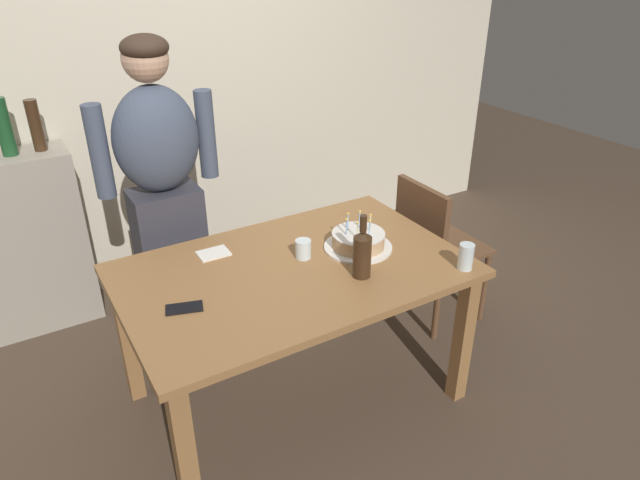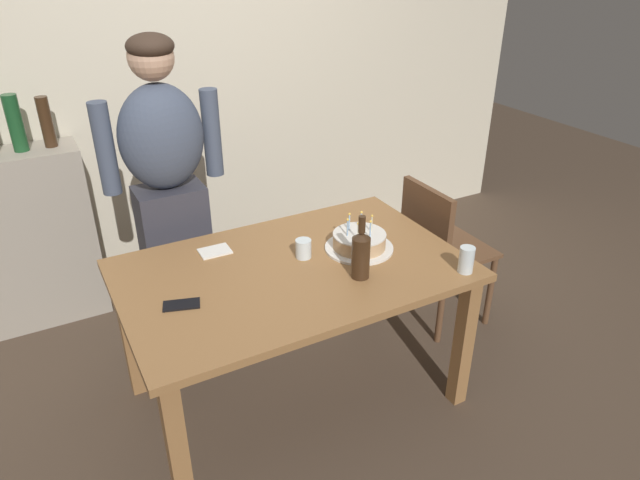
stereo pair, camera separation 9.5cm
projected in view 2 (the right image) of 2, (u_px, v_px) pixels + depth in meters
ground_plane at (296, 394)px, 2.86m from camera, size 10.00×10.00×0.00m
back_wall at (178, 73)px, 3.46m from camera, size 5.20×0.10×2.60m
dining_table at (293, 286)px, 2.56m from camera, size 1.50×0.96×0.74m
birthday_cake at (359, 242)px, 2.65m from camera, size 0.32×0.32×0.17m
water_glass_near at (466, 260)px, 2.46m from camera, size 0.07×0.07×0.12m
water_glass_far at (303, 249)px, 2.58m from camera, size 0.07×0.07×0.09m
wine_bottle at (361, 254)px, 2.39m from camera, size 0.08×0.08×0.29m
cell_phone at (181, 305)px, 2.25m from camera, size 0.16×0.11×0.01m
napkin_stack at (215, 251)px, 2.64m from camera, size 0.14×0.11×0.01m
person_man_bearded at (169, 196)px, 2.88m from camera, size 0.61×0.27×1.66m
dining_chair at (438, 244)px, 3.18m from camera, size 0.42×0.42×0.87m
shelf_cabinet at (30, 237)px, 3.22m from camera, size 0.68×0.30×1.33m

